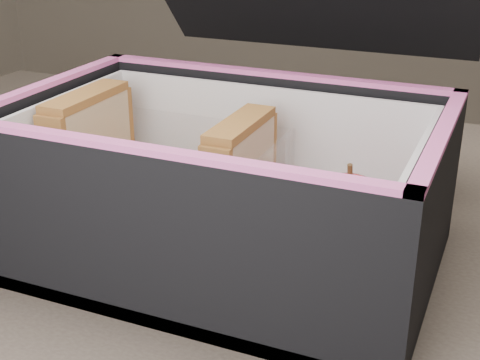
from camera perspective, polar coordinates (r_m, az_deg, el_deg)
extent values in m
cube|color=#65584C|center=(0.57, 2.35, -6.65)|extent=(1.20, 0.80, 0.03)
cube|color=#382D26|center=(1.27, -15.87, -9.05)|extent=(0.05, 0.05, 0.72)
cube|color=tan|center=(0.59, -13.27, 2.25)|extent=(0.01, 0.09, 0.10)
cube|color=#AF5869|center=(0.58, -12.62, 1.80)|extent=(0.01, 0.09, 0.09)
cube|color=tan|center=(0.58, -12.02, 2.05)|extent=(0.01, 0.09, 0.10)
cube|color=brown|center=(0.57, -13.09, 6.93)|extent=(0.03, 0.09, 0.01)
cube|color=tan|center=(0.52, -0.71, -0.13)|extent=(0.01, 0.08, 0.09)
cube|color=#AF5869|center=(0.52, 0.03, -0.62)|extent=(0.01, 0.08, 0.08)
cube|color=tan|center=(0.52, 0.77, -0.38)|extent=(0.01, 0.08, 0.09)
cube|color=brown|center=(0.50, 0.03, 4.76)|extent=(0.02, 0.09, 0.01)
cylinder|color=#F46300|center=(0.56, -6.81, -2.90)|extent=(0.03, 0.10, 0.01)
cylinder|color=#F46300|center=(0.54, -6.33, -2.70)|extent=(0.03, 0.10, 0.01)
cylinder|color=#F46300|center=(0.54, -6.06, -1.47)|extent=(0.02, 0.10, 0.01)
cylinder|color=#F46300|center=(0.57, -6.05, -2.55)|extent=(0.02, 0.10, 0.01)
cylinder|color=#F46300|center=(0.54, -6.75, -2.45)|extent=(0.02, 0.10, 0.01)
cylinder|color=#F46300|center=(0.54, -9.33, -1.31)|extent=(0.02, 0.10, 0.01)
cylinder|color=#F46300|center=(0.57, -7.36, -2.21)|extent=(0.01, 0.10, 0.01)
cube|color=white|center=(0.51, 8.21, -6.44)|extent=(0.09, 0.10, 0.01)
ellipsoid|color=#8D040C|center=(0.49, 9.11, -2.99)|extent=(0.07, 0.07, 0.06)
cylinder|color=#49321A|center=(0.48, 9.37, 0.77)|extent=(0.00, 0.01, 0.01)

